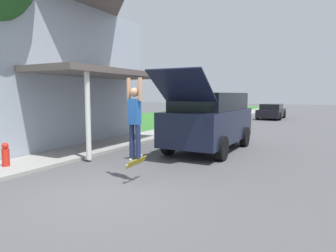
% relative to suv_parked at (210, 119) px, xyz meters
% --- Properties ---
extents(ground_plane, '(120.00, 120.00, 0.00)m').
position_rel_suv_parked_xyz_m(ground_plane, '(-0.30, -5.61, -1.18)').
color(ground_plane, '#49494C').
extents(lawn, '(10.00, 80.00, 0.08)m').
position_rel_suv_parked_xyz_m(lawn, '(-8.30, 0.39, -1.14)').
color(lawn, '#2D6B28').
rests_on(lawn, ground_plane).
extents(sidewalk, '(1.80, 80.00, 0.10)m').
position_rel_suv_parked_xyz_m(sidewalk, '(-3.90, 0.39, -1.13)').
color(sidewalk, gray).
rests_on(sidewalk, ground_plane).
extents(house, '(10.88, 9.17, 7.93)m').
position_rel_suv_parked_xyz_m(house, '(-8.83, -1.52, 3.02)').
color(house, '#99A3B2').
rests_on(house, lawn).
extents(suv_parked, '(2.15, 5.45, 2.82)m').
position_rel_suv_parked_xyz_m(suv_parked, '(0.00, 0.00, 0.00)').
color(suv_parked, black).
rests_on(suv_parked, ground_plane).
extents(car_down_street, '(1.92, 4.47, 1.27)m').
position_rel_suv_parked_xyz_m(car_down_street, '(-0.37, 16.07, -0.55)').
color(car_down_street, black).
rests_on(car_down_street, ground_plane).
extents(skateboarder, '(0.41, 0.22, 1.88)m').
position_rel_suv_parked_xyz_m(skateboarder, '(-0.16, -4.67, 0.39)').
color(skateboarder, '#192347').
rests_on(skateboarder, ground_plane).
extents(skateboard, '(0.19, 0.77, 0.23)m').
position_rel_suv_parked_xyz_m(skateboard, '(-0.13, -4.68, -0.69)').
color(skateboard, '#A89323').
rests_on(skateboard, ground_plane).
extents(fire_hydrant, '(0.20, 0.20, 0.66)m').
position_rel_suv_parked_xyz_m(fire_hydrant, '(-3.99, -5.43, -0.75)').
color(fire_hydrant, red).
rests_on(fire_hydrant, sidewalk).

